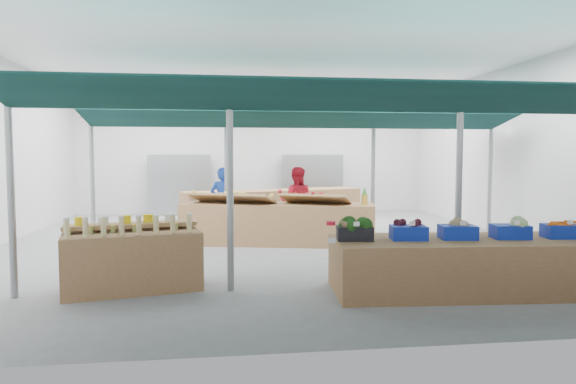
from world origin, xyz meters
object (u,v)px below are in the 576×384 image
bottle_shelf (133,258)px  fruit_counter (277,224)px  veg_counter (472,265)px  vendor_right (297,202)px  vendor_left (223,202)px

bottle_shelf → fruit_counter: size_ratio=0.49×
veg_counter → vendor_right: (-1.76, 5.52, 0.46)m
bottle_shelf → vendor_right: size_ratio=1.22×
fruit_counter → vendor_right: 1.31m
fruit_counter → bottle_shelf: bearing=-112.1°
veg_counter → vendor_left: (-3.56, 5.52, 0.46)m
fruit_counter → vendor_right: size_ratio=2.50×
fruit_counter → vendor_left: 1.68m
bottle_shelf → veg_counter: (4.90, -0.77, -0.08)m
vendor_left → vendor_right: (1.80, 0.00, 0.00)m
bottle_shelf → vendor_left: (1.35, 4.75, 0.39)m
bottle_shelf → veg_counter: bearing=-21.6°
fruit_counter → vendor_left: size_ratio=2.50×
vendor_left → vendor_right: size_ratio=1.00×
bottle_shelf → fruit_counter: bottle_shelf is taller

